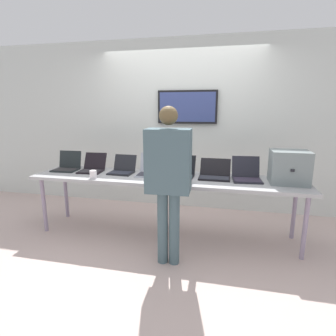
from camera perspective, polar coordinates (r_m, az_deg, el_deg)
ground at (r=3.65m, az=-0.51°, el=-14.12°), size 8.00×8.00×0.04m
back_wall at (r=4.37m, az=2.87°, el=8.96°), size 8.00×0.11×2.67m
workbench at (r=3.38m, az=-0.54°, el=-2.72°), size 3.39×0.70×0.78m
equipment_box at (r=3.35m, az=24.31°, el=0.17°), size 0.41×0.35×0.38m
laptop_station_0 at (r=3.99m, az=-20.60°, el=0.45°), size 0.33×0.31×0.25m
laptop_station_1 at (r=3.80m, az=-15.74°, el=0.14°), size 0.33×0.37×0.23m
laptop_station_2 at (r=3.62m, az=-9.65°, el=-0.20°), size 0.32×0.32×0.23m
laptop_station_3 at (r=3.48m, az=-3.71°, el=-0.42°), size 0.33×0.32×0.27m
laptop_station_4 at (r=3.38m, az=2.45°, el=-0.83°), size 0.38×0.35×0.25m
laptop_station_5 at (r=3.36m, az=9.86°, el=-1.22°), size 0.38×0.34×0.22m
laptop_station_6 at (r=3.36m, az=16.32°, el=-1.40°), size 0.36×0.38×0.26m
person at (r=2.69m, az=0.13°, el=-0.91°), size 0.45×0.60×1.64m
coffee_mug at (r=3.42m, az=-15.59°, el=-1.31°), size 0.08×0.08×0.10m
paper_sheet at (r=3.22m, az=-2.09°, el=-2.61°), size 0.30×0.35×0.00m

